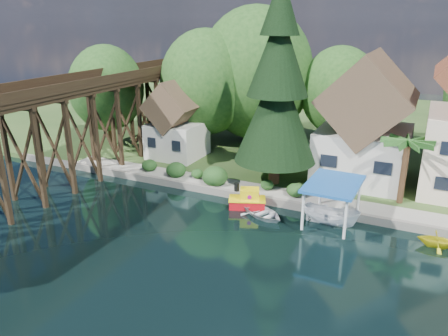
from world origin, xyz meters
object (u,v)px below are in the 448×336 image
Objects in this scene: tugboat at (248,200)px; boat_white_a at (263,212)px; palm_tree at (408,144)px; shed at (177,125)px; boat_canopy at (332,207)px; trestle_bridge at (70,124)px; boat_yellow at (437,238)px; conifer at (277,88)px; house_left at (366,127)px.

tugboat is 0.91× the size of boat_white_a.
palm_tree is 1.67× the size of tugboat.
boat_canopy is (17.46, -8.02, -2.43)m from shed.
boat_white_a is (17.63, 0.57, -4.99)m from trestle_bridge.
shed is 2.23× the size of boat_white_a.
boat_white_a is at bearing -34.72° from shed.
conifer is at bearing 63.91° from boat_yellow.
house_left reaches higher than boat_yellow.
shed is at bearing 82.08° from boat_white_a.
palm_tree is 12.60m from tugboat.
tugboat is (-0.50, -4.70, -8.04)m from conifer.
tugboat is at bearing 5.82° from trestle_bridge.
conifer reaches higher than house_left.
boat_canopy is 6.95m from boat_yellow.
shed is at bearing -175.23° from house_left.
palm_tree is at bearing 50.96° from boat_canopy.
shed reaches higher than boat_white_a.
palm_tree is at bearing 13.63° from trestle_bridge.
boat_yellow is at bearing -56.72° from house_left.
tugboat is 1.35× the size of boat_yellow.
shed is 0.46× the size of conifer.
boat_yellow is at bearing -1.39° from boat_canopy.
boat_canopy reaches higher than tugboat.
boat_yellow is (13.43, -0.49, 0.01)m from tugboat.
shed is at bearing 67.20° from boat_yellow.
boat_canopy is at bearing -2.82° from tugboat.
palm_tree reaches higher than boat_canopy.
shed is at bearing 172.45° from palm_tree.
house_left is 2.06× the size of palm_tree.
shed is 12.77m from conifer.
palm_tree is 2.26× the size of boat_yellow.
palm_tree is (10.20, 0.13, -3.48)m from conifer.
shed is 2.45× the size of tugboat.
boat_yellow is at bearing -21.87° from conifer.
trestle_bridge is 17.92m from conifer.
conifer is at bearing -145.55° from house_left.
trestle_bridge is 5.63× the size of shed.
trestle_bridge reaches higher than boat_yellow.
conifer reaches higher than palm_tree.
trestle_bridge is 16.70m from tugboat.
shed is 1.52× the size of boat_canopy.
conifer is (11.44, -3.00, 4.82)m from shed.
boat_white_a is (-9.01, -5.89, -4.81)m from palm_tree.
shed reaches higher than tugboat.
conifer is at bearing 140.18° from boat_canopy.
trestle_bridge is at bearing -166.37° from palm_tree.
boat_white_a is (-5.37, -10.25, -4.77)m from house_left.
tugboat is 13.44m from boat_yellow.
palm_tree is 11.79m from boat_white_a.
trestle_bridge reaches higher than tugboat.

